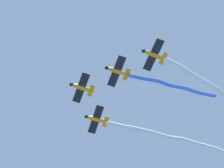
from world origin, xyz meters
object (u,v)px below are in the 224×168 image
at_px(airplane_right_wing, 96,119).
at_px(airplane_slot, 154,55).
at_px(airplane_lead, 81,88).
at_px(airplane_left_wing, 117,71).

distance_m(airplane_right_wing, airplane_slot, 18.57).
bearing_deg(airplane_lead, airplane_slot, 133.32).
relative_size(airplane_left_wing, airplane_right_wing, 1.00).
bearing_deg(airplane_right_wing, airplane_lead, 51.96).
relative_size(airplane_left_wing, airplane_slot, 0.99).
bearing_deg(airplane_right_wing, airplane_slot, 110.61).
height_order(airplane_lead, airplane_right_wing, airplane_right_wing).
xyz_separation_m(airplane_lead, airplane_right_wing, (-5.14, -6.09, 0.30)).
xyz_separation_m(airplane_lead, airplane_left_wing, (-5.51, 5.75, 0.00)).
bearing_deg(airplane_slot, airplane_lead, -49.05).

